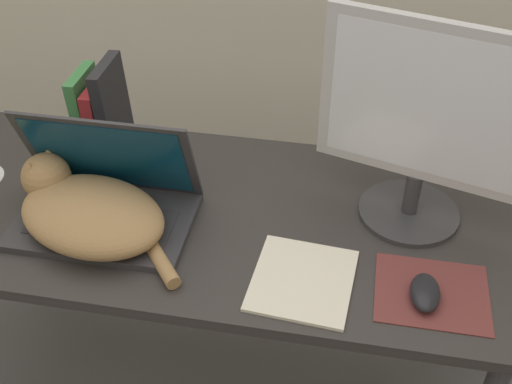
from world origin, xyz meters
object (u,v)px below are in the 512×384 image
at_px(external_monitor, 426,124).
at_px(computer_mouse, 425,293).
at_px(book_row, 101,112).
at_px(notepad, 303,280).
at_px(laptop, 106,201).
at_px(cat, 86,210).

relative_size(external_monitor, computer_mouse, 4.60).
relative_size(book_row, notepad, 1.04).
xyz_separation_m(laptop, notepad, (0.46, -0.12, -0.04)).
xyz_separation_m(laptop, external_monitor, (0.67, 0.14, 0.20)).
bearing_deg(cat, external_monitor, 14.53).
distance_m(laptop, cat, 0.05).
xyz_separation_m(computer_mouse, notepad, (-0.24, 0.00, -0.02)).
distance_m(external_monitor, notepad, 0.41).
relative_size(external_monitor, notepad, 2.02).
height_order(laptop, cat, laptop).
xyz_separation_m(external_monitor, computer_mouse, (0.03, -0.26, -0.23)).
distance_m(laptop, notepad, 0.48).
distance_m(book_row, notepad, 0.69).
xyz_separation_m(cat, book_row, (-0.08, 0.31, 0.05)).
distance_m(cat, book_row, 0.33).
bearing_deg(external_monitor, notepad, -130.13).
relative_size(external_monitor, book_row, 1.93).
xyz_separation_m(computer_mouse, book_row, (-0.81, 0.39, 0.09)).
bearing_deg(book_row, laptop, -68.63).
height_order(computer_mouse, notepad, computer_mouse).
bearing_deg(external_monitor, book_row, 170.29).
bearing_deg(notepad, computer_mouse, -0.81).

